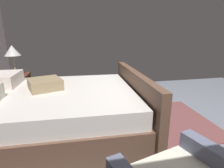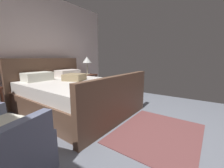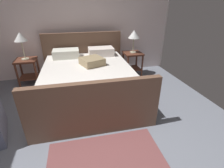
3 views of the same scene
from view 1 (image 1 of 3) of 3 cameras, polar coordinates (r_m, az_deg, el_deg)
ground_plane at (r=2.94m, az=21.06°, el=-12.72°), size 4.96×6.10×0.02m
bed at (r=2.55m, az=-17.91°, el=-8.05°), size 1.94×2.33×1.10m
nightstand_right at (r=3.86m, az=-28.15°, el=-0.18°), size 0.44×0.44×0.60m
table_lamp_right at (r=3.75m, az=-29.41°, el=9.08°), size 0.28×0.28×0.54m
area_rug at (r=3.07m, az=18.87°, el=-10.90°), size 1.45×1.18×0.01m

